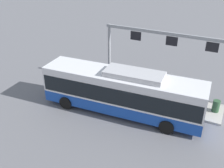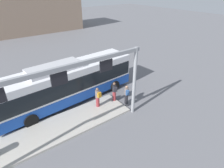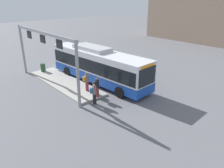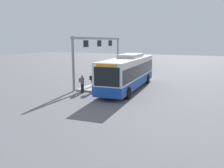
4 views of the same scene
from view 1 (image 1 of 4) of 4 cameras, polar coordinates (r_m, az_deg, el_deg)
name	(u,v)px [view 1 (image 1 of 4)]	position (r m, az deg, el deg)	size (l,w,h in m)	color
ground_plane	(121,111)	(19.55, 2.05, -6.05)	(120.00, 120.00, 0.00)	slate
platform_curb	(157,99)	(21.23, 9.89, -3.23)	(10.00, 2.80, 0.16)	#B2ADA3
bus_main	(122,90)	(18.59, 2.17, -1.43)	(11.83, 3.29, 3.46)	#1947AD
person_boarding	(102,78)	(22.05, -2.13, 1.34)	(0.45, 0.59, 1.67)	maroon
person_waiting_near	(100,75)	(23.02, -2.62, 2.09)	(0.49, 0.60, 1.67)	black
person_waiting_mid	(119,82)	(21.35, 1.47, 0.40)	(0.35, 0.53, 1.67)	maroon
platform_sign_gantry	(171,49)	(20.91, 12.80, 7.47)	(11.21, 0.24, 5.20)	gray
trash_bin	(216,106)	(20.51, 21.89, -4.51)	(0.52, 0.52, 0.90)	#2D5133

